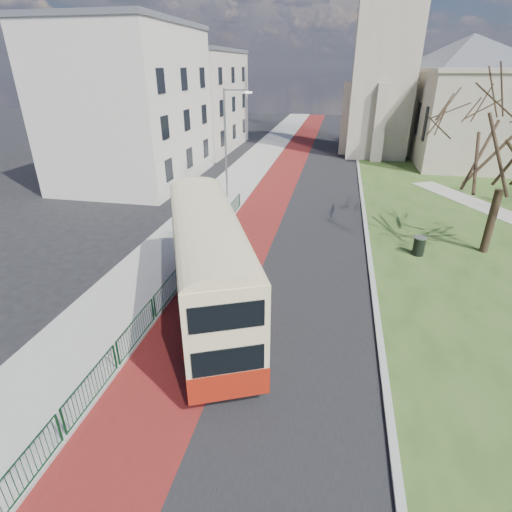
# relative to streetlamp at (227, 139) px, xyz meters

# --- Properties ---
(ground) EXTENTS (160.00, 160.00, 0.00)m
(ground) POSITION_rel_streetlamp_xyz_m (4.35, -18.00, -4.59)
(ground) COLOR black
(ground) RESTS_ON ground
(road_carriageway) EXTENTS (9.00, 120.00, 0.01)m
(road_carriageway) POSITION_rel_streetlamp_xyz_m (5.85, 2.00, -4.59)
(road_carriageway) COLOR black
(road_carriageway) RESTS_ON ground
(bus_lane) EXTENTS (3.40, 120.00, 0.01)m
(bus_lane) POSITION_rel_streetlamp_xyz_m (3.15, 2.00, -4.59)
(bus_lane) COLOR #591414
(bus_lane) RESTS_ON ground
(pavement_west) EXTENTS (4.00, 120.00, 0.12)m
(pavement_west) POSITION_rel_streetlamp_xyz_m (-0.65, 2.00, -4.53)
(pavement_west) COLOR gray
(pavement_west) RESTS_ON ground
(kerb_west) EXTENTS (0.25, 120.00, 0.13)m
(kerb_west) POSITION_rel_streetlamp_xyz_m (1.35, 2.00, -4.53)
(kerb_west) COLOR #999993
(kerb_west) RESTS_ON ground
(kerb_east) EXTENTS (0.25, 80.00, 0.13)m
(kerb_east) POSITION_rel_streetlamp_xyz_m (10.45, 4.00, -4.53)
(kerb_east) COLOR #999993
(kerb_east) RESTS_ON ground
(pedestrian_railing) EXTENTS (0.07, 24.00, 1.12)m
(pedestrian_railing) POSITION_rel_streetlamp_xyz_m (1.40, -14.00, -4.04)
(pedestrian_railing) COLOR #0D391C
(pedestrian_railing) RESTS_ON ground
(gothic_church) EXTENTS (16.38, 18.00, 40.00)m
(gothic_church) POSITION_rel_streetlamp_xyz_m (16.91, 20.00, 8.54)
(gothic_church) COLOR #A09682
(gothic_church) RESTS_ON ground
(street_block_near) EXTENTS (10.30, 14.30, 13.00)m
(street_block_near) POSITION_rel_streetlamp_xyz_m (-9.65, 4.00, 1.92)
(street_block_near) COLOR silver
(street_block_near) RESTS_ON ground
(street_block_far) EXTENTS (10.30, 16.30, 11.50)m
(street_block_far) POSITION_rel_streetlamp_xyz_m (-9.65, 20.00, 1.17)
(street_block_far) COLOR beige
(street_block_far) RESTS_ON ground
(streetlamp) EXTENTS (2.13, 0.18, 8.00)m
(streetlamp) POSITION_rel_streetlamp_xyz_m (0.00, 0.00, 0.00)
(streetlamp) COLOR gray
(streetlamp) RESTS_ON pavement_west
(bus) EXTENTS (6.54, 10.76, 4.46)m
(bus) POSITION_rel_streetlamp_xyz_m (3.55, -16.26, -2.05)
(bus) COLOR maroon
(bus) RESTS_ON ground
(litter_bin) EXTENTS (0.67, 0.67, 1.07)m
(litter_bin) POSITION_rel_streetlamp_xyz_m (13.08, -8.26, -4.01)
(litter_bin) COLOR black
(litter_bin) RESTS_ON grass_green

